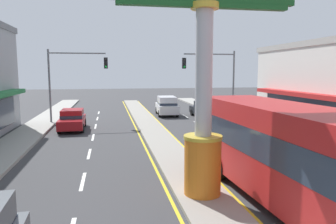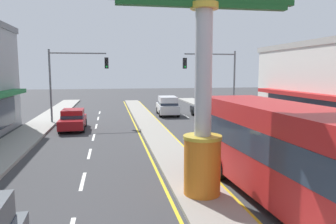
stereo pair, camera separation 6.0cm
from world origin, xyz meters
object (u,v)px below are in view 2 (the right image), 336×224
district_sign (203,84)px  sedan_near_left_lane (205,109)px  sedan_mid_left_lane (73,119)px  traffic_light_right_side (216,73)px  suv_near_right_lane (168,106)px  traffic_light_left_side (72,73)px  bus_far_right_lane (299,154)px

district_sign → sedan_near_left_lane: size_ratio=1.80×
district_sign → sedan_mid_left_lane: bearing=112.1°
district_sign → traffic_light_right_side: 18.04m
traffic_light_right_side → suv_near_right_lane: size_ratio=1.32×
district_sign → sedan_near_left_lane: (5.89, 19.08, -3.18)m
traffic_light_left_side → traffic_light_right_side: (12.35, -0.52, 0.00)m
district_sign → traffic_light_left_side: district_sign is taller
traffic_light_right_side → suv_near_right_lane: (-3.59, 4.22, -3.26)m
traffic_light_right_side → sedan_mid_left_lane: (-12.07, -2.46, -3.46)m
traffic_light_right_side → suv_near_right_lane: bearing=130.4°
bus_far_right_lane → sedan_near_left_lane: size_ratio=2.59×
sedan_mid_left_lane → bus_far_right_lane: bearing=-62.3°
suv_near_right_lane → traffic_light_right_side: bearing=-49.6°
bus_far_right_lane → sedan_near_left_lane: bus_far_right_lane is taller
suv_near_right_lane → bus_far_right_lane: bearing=-90.0°
traffic_light_right_side → sedan_near_left_lane: size_ratio=1.42×
district_sign → bus_far_right_lane: bearing=-32.7°
traffic_light_left_side → traffic_light_right_side: same height
district_sign → suv_near_right_lane: bearing=83.0°
district_sign → traffic_light_right_side: size_ratio=1.27×
traffic_light_left_side → suv_near_right_lane: 10.05m
suv_near_right_lane → sedan_mid_left_lane: size_ratio=1.09×
district_sign → traffic_light_right_side: bearing=70.0°
traffic_light_left_side → sedan_near_left_lane: (12.07, 1.61, -3.46)m
bus_far_right_lane → suv_near_right_lane: bearing=90.0°
traffic_light_right_side → suv_near_right_lane: 6.43m
sedan_near_left_lane → sedan_mid_left_lane: bearing=-158.7°
traffic_light_left_side → bus_far_right_lane: 21.18m
suv_near_right_lane → district_sign: bearing=-97.0°
district_sign → sedan_near_left_lane: district_sign is taller
bus_far_right_lane → sedan_mid_left_lane: size_ratio=2.62×
traffic_light_left_side → suv_near_right_lane: bearing=22.8°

